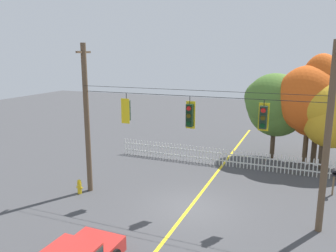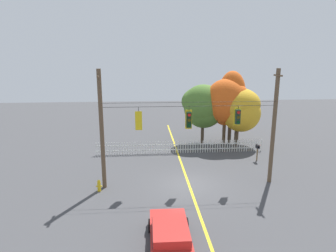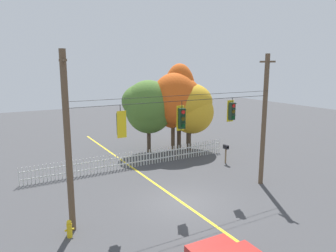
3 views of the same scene
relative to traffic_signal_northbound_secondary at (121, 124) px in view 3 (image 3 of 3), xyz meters
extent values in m
plane|color=#424244|center=(3.27, 0.01, -4.47)|extent=(80.00, 80.00, 0.00)
cube|color=gold|center=(3.27, 0.01, -4.47)|extent=(0.16, 36.00, 0.01)
cylinder|color=brown|center=(-2.33, 0.01, -0.63)|extent=(0.27, 0.27, 7.68)
cylinder|color=brown|center=(8.87, 0.01, -0.63)|extent=(0.27, 0.27, 7.68)
cube|color=brown|center=(-2.33, 0.01, 2.76)|extent=(0.10, 1.10, 0.10)
cube|color=brown|center=(8.87, 0.01, 2.76)|extent=(0.10, 1.10, 0.10)
cylinder|color=black|center=(3.27, 0.01, 0.85)|extent=(11.00, 0.02, 0.02)
cylinder|color=black|center=(3.27, -0.24, 1.14)|extent=(11.00, 0.02, 0.02)
cylinder|color=black|center=(0.00, 0.01, 0.67)|extent=(0.03, 0.03, 0.37)
cube|color=yellow|center=(0.00, -0.12, 0.00)|extent=(0.43, 0.02, 1.21)
cube|color=#1E3323|center=(0.00, 0.01, 0.00)|extent=(0.30, 0.24, 0.97)
cylinder|color=red|center=(0.00, 0.14, 0.32)|extent=(0.20, 0.03, 0.20)
cube|color=#1E3323|center=(0.00, 0.19, 0.43)|extent=(0.22, 0.12, 0.06)
cylinder|color=#463B09|center=(0.00, 0.14, 0.00)|extent=(0.20, 0.03, 0.20)
cube|color=#1E3323|center=(0.00, 0.19, 0.11)|extent=(0.22, 0.12, 0.06)
cylinder|color=#073513|center=(0.00, 0.14, -0.33)|extent=(0.20, 0.03, 0.20)
cube|color=#1E3323|center=(0.00, 0.19, -0.21)|extent=(0.22, 0.12, 0.06)
cylinder|color=black|center=(3.20, 0.01, 0.67)|extent=(0.03, 0.03, 0.37)
cube|color=yellow|center=(3.20, 0.14, -0.02)|extent=(0.43, 0.02, 1.26)
cube|color=black|center=(3.20, 0.01, -0.02)|extent=(0.30, 0.24, 1.01)
cylinder|color=red|center=(3.20, -0.13, 0.32)|extent=(0.20, 0.03, 0.20)
cube|color=black|center=(3.20, -0.17, 0.43)|extent=(0.22, 0.12, 0.06)
cylinder|color=#463B09|center=(3.20, -0.13, -0.02)|extent=(0.20, 0.03, 0.20)
cube|color=black|center=(3.20, -0.17, 0.09)|extent=(0.22, 0.12, 0.06)
cylinder|color=#073513|center=(3.20, -0.13, -0.36)|extent=(0.20, 0.03, 0.20)
cube|color=black|center=(3.20, -0.17, -0.24)|extent=(0.22, 0.12, 0.06)
cylinder|color=black|center=(6.40, 0.01, 0.72)|extent=(0.03, 0.03, 0.26)
cube|color=yellow|center=(6.40, 0.14, 0.11)|extent=(0.43, 0.02, 1.17)
cube|color=#1E3323|center=(6.40, 0.01, 0.11)|extent=(0.30, 0.24, 0.95)
cylinder|color=red|center=(6.40, -0.13, 0.43)|extent=(0.20, 0.03, 0.20)
cube|color=#1E3323|center=(6.40, -0.17, 0.54)|extent=(0.22, 0.12, 0.06)
cylinder|color=#463B09|center=(6.40, -0.13, 0.11)|extent=(0.20, 0.03, 0.20)
cube|color=#1E3323|center=(6.40, -0.17, 0.23)|extent=(0.22, 0.12, 0.06)
cylinder|color=#073513|center=(6.40, -0.13, -0.20)|extent=(0.20, 0.03, 0.20)
cube|color=#1E3323|center=(6.40, -0.17, -0.09)|extent=(0.22, 0.12, 0.06)
cube|color=silver|center=(-3.92, 6.66, -3.91)|extent=(0.06, 0.04, 1.13)
cube|color=silver|center=(-3.69, 6.66, -3.91)|extent=(0.06, 0.04, 1.13)
cube|color=silver|center=(-3.47, 6.66, -3.91)|extent=(0.06, 0.04, 1.13)
cube|color=silver|center=(-3.24, 6.66, -3.91)|extent=(0.06, 0.04, 1.13)
cube|color=silver|center=(-3.01, 6.66, -3.91)|extent=(0.06, 0.04, 1.13)
cube|color=silver|center=(-2.79, 6.66, -3.91)|extent=(0.06, 0.04, 1.13)
cube|color=silver|center=(-2.56, 6.66, -3.91)|extent=(0.06, 0.04, 1.13)
cube|color=silver|center=(-2.34, 6.66, -3.91)|extent=(0.06, 0.04, 1.13)
cube|color=silver|center=(-2.11, 6.66, -3.91)|extent=(0.06, 0.04, 1.13)
cube|color=silver|center=(-1.89, 6.66, -3.91)|extent=(0.06, 0.04, 1.13)
cube|color=silver|center=(-1.66, 6.66, -3.91)|extent=(0.06, 0.04, 1.13)
cube|color=silver|center=(-1.44, 6.66, -3.91)|extent=(0.06, 0.04, 1.13)
cube|color=silver|center=(-1.21, 6.66, -3.91)|extent=(0.06, 0.04, 1.13)
cube|color=silver|center=(-0.99, 6.66, -3.91)|extent=(0.06, 0.04, 1.13)
cube|color=silver|center=(-0.76, 6.66, -3.91)|extent=(0.06, 0.04, 1.13)
cube|color=silver|center=(-0.53, 6.66, -3.91)|extent=(0.06, 0.04, 1.13)
cube|color=silver|center=(-0.31, 6.66, -3.91)|extent=(0.06, 0.04, 1.13)
cube|color=silver|center=(-0.08, 6.66, -3.91)|extent=(0.06, 0.04, 1.13)
cube|color=silver|center=(0.14, 6.66, -3.91)|extent=(0.06, 0.04, 1.13)
cube|color=silver|center=(0.37, 6.66, -3.91)|extent=(0.06, 0.04, 1.13)
cube|color=silver|center=(0.59, 6.66, -3.91)|extent=(0.06, 0.04, 1.13)
cube|color=silver|center=(0.82, 6.66, -3.91)|extent=(0.06, 0.04, 1.13)
cube|color=silver|center=(1.04, 6.66, -3.91)|extent=(0.06, 0.04, 1.13)
cube|color=silver|center=(1.27, 6.66, -3.91)|extent=(0.06, 0.04, 1.13)
cube|color=silver|center=(1.49, 6.66, -3.91)|extent=(0.06, 0.04, 1.13)
cube|color=silver|center=(1.72, 6.66, -3.91)|extent=(0.06, 0.04, 1.13)
cube|color=silver|center=(1.94, 6.66, -3.91)|extent=(0.06, 0.04, 1.13)
cube|color=silver|center=(2.17, 6.66, -3.91)|extent=(0.06, 0.04, 1.13)
cube|color=silver|center=(2.40, 6.66, -3.91)|extent=(0.06, 0.04, 1.13)
cube|color=silver|center=(2.62, 6.66, -3.91)|extent=(0.06, 0.04, 1.13)
cube|color=silver|center=(2.85, 6.66, -3.91)|extent=(0.06, 0.04, 1.13)
cube|color=silver|center=(3.07, 6.66, -3.91)|extent=(0.06, 0.04, 1.13)
cube|color=silver|center=(3.30, 6.66, -3.91)|extent=(0.06, 0.04, 1.13)
cube|color=silver|center=(3.52, 6.66, -3.91)|extent=(0.06, 0.04, 1.13)
cube|color=silver|center=(3.75, 6.66, -3.91)|extent=(0.06, 0.04, 1.13)
cube|color=silver|center=(3.97, 6.66, -3.91)|extent=(0.06, 0.04, 1.13)
cube|color=silver|center=(4.20, 6.66, -3.91)|extent=(0.06, 0.04, 1.13)
cube|color=silver|center=(4.42, 6.66, -3.91)|extent=(0.06, 0.04, 1.13)
cube|color=silver|center=(4.65, 6.66, -3.91)|extent=(0.06, 0.04, 1.13)
cube|color=silver|center=(4.87, 6.66, -3.91)|extent=(0.06, 0.04, 1.13)
cube|color=silver|center=(5.10, 6.66, -3.91)|extent=(0.06, 0.04, 1.13)
cube|color=silver|center=(5.33, 6.66, -3.91)|extent=(0.06, 0.04, 1.13)
cube|color=silver|center=(5.55, 6.66, -3.91)|extent=(0.06, 0.04, 1.13)
cube|color=silver|center=(5.78, 6.66, -3.91)|extent=(0.06, 0.04, 1.13)
cube|color=silver|center=(6.00, 6.66, -3.91)|extent=(0.06, 0.04, 1.13)
cube|color=silver|center=(6.23, 6.66, -3.91)|extent=(0.06, 0.04, 1.13)
cube|color=silver|center=(6.45, 6.66, -3.91)|extent=(0.06, 0.04, 1.13)
cube|color=silver|center=(6.68, 6.66, -3.91)|extent=(0.06, 0.04, 1.13)
cube|color=silver|center=(6.90, 6.66, -3.91)|extent=(0.06, 0.04, 1.13)
cube|color=silver|center=(7.13, 6.66, -3.91)|extent=(0.06, 0.04, 1.13)
cube|color=silver|center=(7.35, 6.66, -3.91)|extent=(0.06, 0.04, 1.13)
cube|color=silver|center=(7.58, 6.66, -3.91)|extent=(0.06, 0.04, 1.13)
cube|color=silver|center=(7.81, 6.66, -3.91)|extent=(0.06, 0.04, 1.13)
cube|color=silver|center=(8.03, 6.66, -3.91)|extent=(0.06, 0.04, 1.13)
cube|color=silver|center=(8.26, 6.66, -3.91)|extent=(0.06, 0.04, 1.13)
cube|color=silver|center=(8.48, 6.66, -3.91)|extent=(0.06, 0.04, 1.13)
cube|color=silver|center=(8.71, 6.66, -3.91)|extent=(0.06, 0.04, 1.13)
cube|color=silver|center=(8.93, 6.66, -3.91)|extent=(0.06, 0.04, 1.13)
cube|color=silver|center=(9.16, 6.66, -3.91)|extent=(0.06, 0.04, 1.13)
cube|color=silver|center=(9.38, 6.66, -3.91)|extent=(0.06, 0.04, 1.13)
cube|color=silver|center=(9.61, 6.66, -3.91)|extent=(0.06, 0.04, 1.13)
cube|color=silver|center=(9.83, 6.66, -3.91)|extent=(0.06, 0.04, 1.13)
cube|color=silver|center=(10.06, 6.66, -3.91)|extent=(0.06, 0.04, 1.13)
cube|color=silver|center=(10.28, 6.66, -3.91)|extent=(0.06, 0.04, 1.13)
cube|color=silver|center=(10.51, 6.66, -3.91)|extent=(0.06, 0.04, 1.13)
cube|color=silver|center=(10.74, 6.66, -3.91)|extent=(0.06, 0.04, 1.13)
cube|color=silver|center=(10.96, 6.66, -3.91)|extent=(0.06, 0.04, 1.13)
cube|color=silver|center=(3.52, 6.69, -4.14)|extent=(14.88, 0.03, 0.08)
cube|color=silver|center=(3.52, 6.69, -3.66)|extent=(14.88, 0.03, 0.08)
cylinder|color=#473828|center=(6.09, 9.67, -3.23)|extent=(0.31, 0.31, 2.48)
ellipsoid|color=#4C752D|center=(6.21, 9.74, -0.76)|extent=(4.02, 3.37, 4.29)
ellipsoid|color=#4C752D|center=(6.04, 9.54, -0.46)|extent=(3.88, 3.33, 3.75)
ellipsoid|color=#4C752D|center=(6.01, 9.82, -0.26)|extent=(4.08, 3.64, 2.95)
cylinder|color=brown|center=(8.21, 9.40, -3.13)|extent=(0.32, 0.32, 2.68)
ellipsoid|color=#DB5619|center=(8.22, 9.55, -0.90)|extent=(2.65, 2.50, 3.45)
ellipsoid|color=#DB5619|center=(8.09, 8.93, -0.12)|extent=(3.90, 3.23, 4.21)
cylinder|color=#473828|center=(8.74, 9.30, -3.08)|extent=(0.34, 0.34, 2.80)
ellipsoid|color=#DB5619|center=(8.63, 9.59, -0.79)|extent=(2.85, 2.33, 3.48)
ellipsoid|color=#DB5619|center=(8.78, 8.92, -0.21)|extent=(3.50, 2.83, 3.69)
ellipsoid|color=#DB5619|center=(8.79, 9.32, 0.54)|extent=(2.63, 2.31, 4.35)
cylinder|color=#473828|center=(9.19, 8.48, -3.39)|extent=(0.39, 0.39, 2.17)
ellipsoid|color=gold|center=(9.61, 8.69, -1.28)|extent=(3.65, 3.58, 3.60)
ellipsoid|color=gold|center=(9.42, 8.30, -0.84)|extent=(2.60, 2.26, 3.42)
ellipsoid|color=gold|center=(9.31, 8.79, -0.44)|extent=(4.21, 3.54, 3.17)
cube|color=white|center=(0.97, -4.45, -3.92)|extent=(0.20, 0.04, 0.10)
cube|color=white|center=(1.94, -4.46, -3.92)|extent=(0.20, 0.04, 0.10)
cylinder|color=gold|center=(-2.60, -0.56, -4.17)|extent=(0.22, 0.22, 0.60)
sphere|color=gold|center=(-2.60, -0.56, -3.80)|extent=(0.20, 0.20, 0.20)
cylinder|color=gold|center=(-2.75, -0.56, -4.14)|extent=(0.08, 0.08, 0.08)
cylinder|color=gold|center=(-2.45, -0.56, -4.14)|extent=(0.08, 0.08, 0.08)
cube|color=brown|center=(9.63, 4.21, -3.94)|extent=(0.08, 0.08, 1.07)
cube|color=black|center=(9.63, 4.21, -3.29)|extent=(0.22, 0.44, 0.20)
cylinder|color=black|center=(9.63, 4.21, -3.19)|extent=(0.22, 0.44, 0.22)
cube|color=red|center=(9.76, 4.11, -3.18)|extent=(0.02, 0.08, 0.12)
camera|label=1|loc=(7.93, -14.17, 2.69)|focal=36.23mm
camera|label=2|loc=(0.44, -17.84, 3.73)|focal=30.74mm
camera|label=3|loc=(-4.99, -13.11, 2.57)|focal=33.95mm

